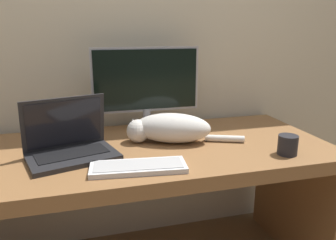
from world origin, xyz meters
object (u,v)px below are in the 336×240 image
monitor (146,86)px  cat (169,128)px  laptop (70,146)px  external_keyboard (138,167)px  coffee_mug (288,145)px

monitor → cat: 0.27m
laptop → external_keyboard: 0.32m
cat → coffee_mug: size_ratio=6.39×
laptop → cat: 0.45m
external_keyboard → coffee_mug: coffee_mug is taller
external_keyboard → coffee_mug: (0.64, -0.01, 0.03)m
external_keyboard → coffee_mug: 0.64m
laptop → cat: laptop is taller
monitor → coffee_mug: (0.51, -0.49, -0.20)m
monitor → external_keyboard: monitor is taller
monitor → cat: (0.07, -0.21, -0.17)m
monitor → external_keyboard: bearing=-105.4°
cat → laptop: bearing=-148.8°
cat → coffee_mug: (0.44, -0.29, -0.03)m
monitor → cat: bearing=-72.4°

